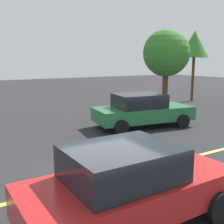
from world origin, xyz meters
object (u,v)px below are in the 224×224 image
Objects in this scene: car_green_behind_van at (142,110)px; tree_centre_verge at (166,53)px; tree_right_verge at (194,45)px; car_red_approaching at (128,185)px.

tree_centre_verge is at bearing 35.95° from car_green_behind_van.
tree_right_verge is (4.49, 1.90, 0.73)m from tree_centre_verge.
car_green_behind_van is 5.64m from tree_centre_verge.
car_red_approaching is at bearing -140.98° from tree_right_verge.
car_green_behind_van is 0.92× the size of tree_right_verge.
tree_right_verge is at bearing 39.02° from car_red_approaching.
car_green_behind_van is 10.35m from tree_right_verge.
tree_centre_verge is (9.10, 9.11, 2.70)m from car_red_approaching.
tree_centre_verge reaches higher than car_green_behind_van.
car_red_approaching is at bearing -129.35° from car_green_behind_van.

